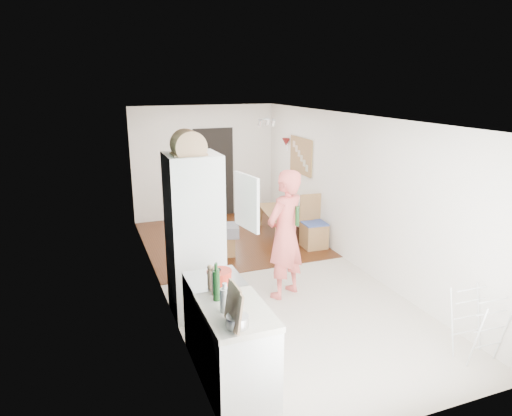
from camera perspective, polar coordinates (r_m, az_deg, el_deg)
room_shell at (r=6.98m, az=0.92°, el=1.03°), size 3.20×7.00×2.50m
floor at (r=7.40m, az=0.88°, el=-8.37°), size 3.20×7.00×0.01m
wood_floor_overlay at (r=9.02m, az=-3.50°, el=-3.83°), size 3.20×3.30×0.01m
sage_wall_panel at (r=4.52m, az=-8.35°, el=0.52°), size 0.02×3.00×1.30m
tile_splashback at (r=4.27m, az=-6.22°, el=-10.42°), size 0.02×1.90×0.50m
doorway_recess at (r=10.32m, az=-5.28°, el=4.38°), size 0.90×0.04×2.00m
base_cabinet at (r=4.70m, az=-2.42°, el=-17.82°), size 0.60×0.90×0.86m
worktop at (r=4.46m, az=-2.49°, el=-12.88°), size 0.62×0.92×0.06m
range_cooker at (r=5.30m, az=-5.09°, el=-13.48°), size 0.60×0.60×0.88m
cooker_top at (r=5.10m, az=-5.21°, el=-8.97°), size 0.60×0.60×0.04m
fridge_housing at (r=5.96m, az=-7.68°, el=-3.50°), size 0.66×0.66×2.15m
fridge_door at (r=5.71m, az=-1.18°, el=0.77°), size 0.14×0.56×0.70m
fridge_interior at (r=5.89m, az=-4.92°, el=1.20°), size 0.02×0.52×0.66m
pinboard at (r=9.26m, az=5.66°, el=6.51°), size 0.03×0.90×0.70m
pinboard_frame at (r=9.25m, az=5.58°, el=6.51°), size 0.00×0.94×0.74m
wall_sconce at (r=9.79m, az=3.77°, el=8.24°), size 0.18×0.18×0.16m
person at (r=6.38m, az=3.67°, el=-1.90°), size 0.95×0.83×2.19m
dining_table at (r=9.22m, az=3.64°, el=-2.06°), size 0.83×1.28×0.42m
dining_chair at (r=8.46m, az=7.31°, el=-1.80°), size 0.44×0.44×0.98m
stool at (r=8.12m, az=-3.73°, el=-4.72°), size 0.34×0.34×0.38m
grey_drape at (r=8.02m, az=-3.73°, el=-2.82°), size 0.53×0.53×0.19m
drying_rack at (r=5.76m, az=25.98°, el=-13.11°), size 0.42×0.38×0.80m
bread_bin at (r=5.61m, az=-8.47°, el=7.70°), size 0.46×0.44×0.21m
red_casserole at (r=4.91m, az=-4.60°, el=-8.66°), size 0.32×0.32×0.16m
steel_pan at (r=4.14m, az=-2.32°, el=-13.97°), size 0.21×0.21×0.10m
held_bottle at (r=6.30m, az=5.17°, el=-0.99°), size 0.06×0.06×0.27m
bottle_a at (r=4.56m, az=-4.98°, el=-9.64°), size 0.08×0.08×0.31m
bottle_b at (r=4.70m, az=-4.96°, el=-9.08°), size 0.08×0.08×0.27m
bottle_c at (r=4.36m, az=-3.90°, el=-11.44°), size 0.12×0.12×0.23m
pepper_mill_front at (r=4.83m, az=-5.75°, el=-8.85°), size 0.07×0.07×0.21m
pepper_mill_back at (r=4.68m, az=-5.17°, el=-9.42°), size 0.08×0.08×0.24m
chopping_boards at (r=4.07m, az=-2.77°, el=-12.23°), size 0.11×0.29×0.39m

